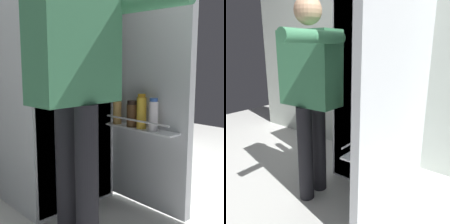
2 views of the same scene
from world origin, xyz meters
TOP-DOWN VIEW (x-y plane):
  - ground_plane at (0.00, 0.00)m, footprint 6.47×6.47m
  - kitchen_wall at (0.00, 0.95)m, footprint 4.40×0.10m
  - refrigerator at (0.03, 0.52)m, footprint 0.70×1.29m
  - person at (-0.25, -0.09)m, footprint 0.56×0.76m

SIDE VIEW (x-z plane):
  - ground_plane at x=0.00m, z-range 0.00..0.00m
  - refrigerator at x=0.03m, z-range 0.00..1.77m
  - person at x=-0.25m, z-range 0.16..1.73m
  - kitchen_wall at x=0.00m, z-range 0.00..2.69m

